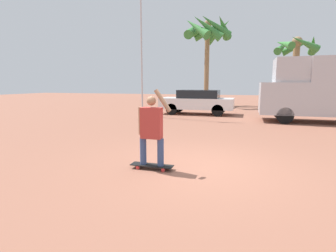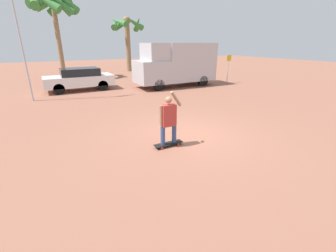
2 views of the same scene
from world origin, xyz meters
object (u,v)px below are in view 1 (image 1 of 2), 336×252
object	(u,v)px
skateboard	(152,166)
flagpole	(143,33)
camper_van	(329,88)
palm_tree_near_van	(296,51)
palm_tree_center_background	(208,32)
parked_car_white	(197,101)
person_skateboarder	(151,127)

from	to	relation	value
skateboard	flagpole	bearing A→B (deg)	113.06
camper_van	flagpole	world-z (taller)	flagpole
palm_tree_near_van	palm_tree_center_background	size ratio (longest dim) A/B	0.80
parked_car_white	palm_tree_center_background	world-z (taller)	palm_tree_center_background
skateboard	palm_tree_center_background	bearing A→B (deg)	94.85
parked_car_white	person_skateboarder	bearing A→B (deg)	-84.57
person_skateboarder	flagpole	distance (m)	10.27
skateboard	camper_van	xyz separation A→B (m)	(5.61, 9.01, 1.58)
parked_car_white	palm_tree_center_background	bearing A→B (deg)	93.88
skateboard	palm_tree_center_background	world-z (taller)	palm_tree_center_background
palm_tree_near_van	parked_car_white	bearing A→B (deg)	-126.11
skateboard	camper_van	world-z (taller)	camper_van
person_skateboarder	parked_car_white	bearing A→B (deg)	95.43
skateboard	parked_car_white	world-z (taller)	parked_car_white
palm_tree_center_background	person_skateboarder	bearing A→B (deg)	-85.15
palm_tree_near_van	camper_van	bearing A→B (deg)	-90.11
person_skateboarder	palm_tree_center_background	xyz separation A→B (m)	(-1.46, 17.18, 5.13)
parked_car_white	palm_tree_near_van	bearing A→B (deg)	53.89
camper_van	parked_car_white	world-z (taller)	camper_van
person_skateboarder	parked_car_white	world-z (taller)	person_skateboarder
camper_van	person_skateboarder	bearing A→B (deg)	-121.93
palm_tree_near_van	skateboard	bearing A→B (deg)	-105.83
skateboard	camper_van	distance (m)	10.73
flagpole	parked_car_white	bearing A→B (deg)	35.02
skateboard	person_skateboarder	bearing A→B (deg)	-180.00
person_skateboarder	flagpole	bearing A→B (deg)	113.06
palm_tree_center_background	flagpole	xyz separation A→B (m)	(-2.30, -8.35, -1.44)
palm_tree_center_background	palm_tree_near_van	bearing A→B (deg)	20.74
parked_car_white	palm_tree_near_van	xyz separation A→B (m)	(6.65, 9.12, 3.81)
skateboard	flagpole	xyz separation A→B (m)	(-3.76, 8.82, 4.55)
flagpole	palm_tree_center_background	bearing A→B (deg)	74.62
palm_tree_near_van	flagpole	xyz separation A→B (m)	(-9.39, -11.04, 0.02)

